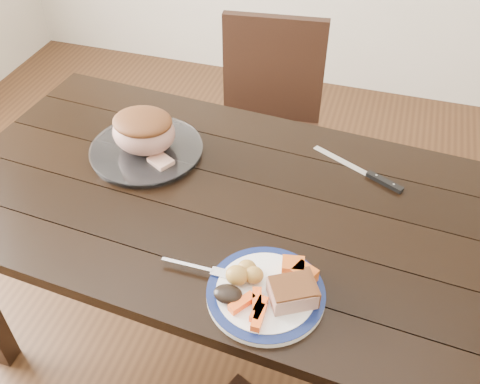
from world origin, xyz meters
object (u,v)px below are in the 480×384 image
(chair_far, at_px, (268,120))
(fork, at_px, (200,268))
(serving_platter, at_px, (147,151))
(pork_slice, at_px, (292,293))
(roast_joint, at_px, (144,132))
(dinner_plate, at_px, (266,294))
(dining_table, at_px, (217,217))
(carving_knife, at_px, (373,176))

(chair_far, bearing_deg, fork, 88.07)
(serving_platter, relative_size, fork, 1.97)
(fork, bearing_deg, serving_platter, 128.96)
(chair_far, distance_m, pork_slice, 1.13)
(chair_far, height_order, roast_joint, chair_far)
(dinner_plate, bearing_deg, roast_joint, 139.90)
(chair_far, distance_m, fork, 1.06)
(pork_slice, relative_size, fork, 0.59)
(dining_table, bearing_deg, serving_platter, 156.07)
(serving_platter, bearing_deg, dining_table, -23.93)
(pork_slice, bearing_deg, roast_joint, 142.85)
(dining_table, height_order, dinner_plate, dinner_plate)
(pork_slice, relative_size, carving_knife, 0.35)
(chair_far, xyz_separation_m, fork, (0.09, -1.03, 0.25))
(pork_slice, height_order, roast_joint, roast_joint)
(dinner_plate, relative_size, pork_slice, 2.76)
(roast_joint, bearing_deg, dinner_plate, -40.10)
(dinner_plate, height_order, roast_joint, roast_joint)
(serving_platter, xyz_separation_m, carving_knife, (0.71, 0.09, -0.00))
(dining_table, relative_size, serving_platter, 4.74)
(chair_far, bearing_deg, pork_slice, 100.51)
(dining_table, height_order, serving_platter, serving_platter)
(fork, distance_m, roast_joint, 0.54)
(dining_table, bearing_deg, carving_knife, 26.38)
(serving_platter, bearing_deg, carving_knife, 7.30)
(dinner_plate, distance_m, fork, 0.18)
(dining_table, relative_size, roast_joint, 8.33)
(chair_far, xyz_separation_m, dinner_plate, (0.26, -1.05, 0.23))
(chair_far, distance_m, roast_joint, 0.73)
(chair_far, relative_size, serving_platter, 2.65)
(dinner_plate, relative_size, roast_joint, 1.45)
(dinner_plate, height_order, pork_slice, pork_slice)
(dinner_plate, distance_m, pork_slice, 0.07)
(pork_slice, bearing_deg, dinner_plate, 175.24)
(pork_slice, distance_m, carving_knife, 0.55)
(pork_slice, height_order, carving_knife, pork_slice)
(serving_platter, bearing_deg, fork, -50.82)
(chair_far, bearing_deg, dinner_plate, 97.34)
(dining_table, distance_m, serving_platter, 0.32)
(roast_joint, bearing_deg, dining_table, -23.93)
(serving_platter, xyz_separation_m, roast_joint, (0.00, 0.00, 0.07))
(dining_table, distance_m, fork, 0.32)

